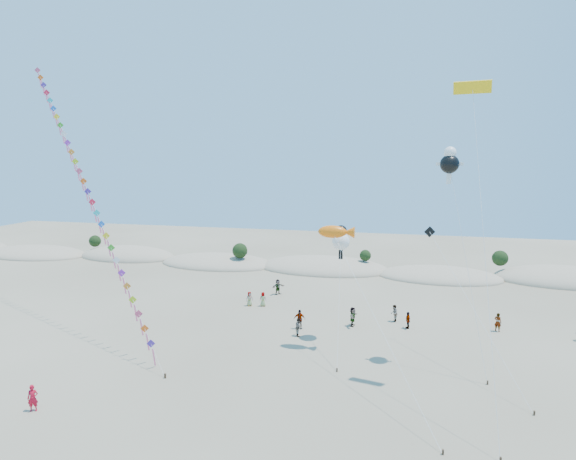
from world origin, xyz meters
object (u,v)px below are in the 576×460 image
at_px(fish_kite, 337,232).
at_px(flyer_foreground, 33,398).
at_px(parafoil_kite, 473,92).
at_px(kite_train, 84,183).

relative_size(fish_kite, flyer_foreground, 8.21).
height_order(parafoil_kite, flyer_foreground, parafoil_kite).
relative_size(kite_train, parafoil_kite, 1.25).
height_order(fish_kite, parafoil_kite, parafoil_kite).
height_order(kite_train, parafoil_kite, kite_train).
relative_size(kite_train, fish_kite, 1.84).
xyz_separation_m(kite_train, fish_kite, (24.01, -0.59, -3.70)).
height_order(kite_train, flyer_foreground, kite_train).
bearing_deg(flyer_foreground, parafoil_kite, -4.10).
xyz_separation_m(fish_kite, flyer_foreground, (-17.32, -14.99, -9.05)).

